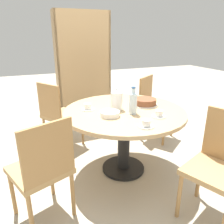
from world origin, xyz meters
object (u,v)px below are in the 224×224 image
object	(u,v)px
chair_a	(219,164)
coffee_pot	(117,100)
chair_b	(154,106)
cup_a	(159,114)
cup_c	(88,107)
cake_main	(145,102)
chair_d	(43,168)
cup_b	(146,124)
chair_c	(59,114)
bookshelf	(84,70)
water_bottle	(133,103)

from	to	relation	value
chair_a	coffee_pot	size ratio (longest dim) A/B	4.02
chair_b	cup_a	xyz separation A→B (m)	(-0.55, -0.92, 0.26)
cup_a	cup_c	xyz separation A→B (m)	(-0.57, 0.46, 0.00)
cake_main	coffee_pot	bearing A→B (deg)	-177.26
chair_d	cake_main	world-z (taller)	chair_d
cup_b	chair_a	bearing A→B (deg)	-42.89
chair_b	cup_b	bearing A→B (deg)	-160.89
coffee_pot	cake_main	xyz separation A→B (m)	(0.35, 0.02, -0.07)
coffee_pot	cup_a	distance (m)	0.46
chair_c	cup_c	distance (m)	0.73
chair_b	bookshelf	bearing A→B (deg)	88.80
water_bottle	cup_b	bearing A→B (deg)	-98.05
water_bottle	cup_c	xyz separation A→B (m)	(-0.38, 0.28, -0.08)
chair_d	bookshelf	world-z (taller)	bookshelf
chair_b	chair_c	xyz separation A→B (m)	(-1.34, 0.18, 0.00)
coffee_pot	cup_a	size ratio (longest dim) A/B	1.71
chair_c	bookshelf	size ratio (longest dim) A/B	0.49
coffee_pot	chair_a	bearing A→B (deg)	-62.03
water_bottle	cup_a	size ratio (longest dim) A/B	2.06
cup_a	cup_c	distance (m)	0.73
chair_a	chair_b	bearing A→B (deg)	145.35
chair_c	water_bottle	world-z (taller)	water_bottle
cake_main	cup_a	size ratio (longest dim) A/B	2.11
chair_b	water_bottle	distance (m)	1.11
chair_b	water_bottle	xyz separation A→B (m)	(-0.74, -0.75, 0.34)
cake_main	chair_c	bearing A→B (deg)	138.90
chair_c	bookshelf	bearing A→B (deg)	-65.76
cake_main	chair_d	bearing A→B (deg)	-158.05
bookshelf	cup_b	world-z (taller)	bookshelf
chair_d	cup_c	bearing A→B (deg)	-154.79
cup_b	cup_c	world-z (taller)	same
cup_c	bookshelf	bearing A→B (deg)	75.81
bookshelf	cake_main	world-z (taller)	bookshelf
chair_a	chair_b	world-z (taller)	same
coffee_pot	chair_d	bearing A→B (deg)	-150.95
chair_a	bookshelf	distance (m)	2.65
coffee_pot	chair_b	bearing A→B (deg)	34.37
water_bottle	coffee_pot	bearing A→B (deg)	119.35
chair_c	cake_main	world-z (taller)	chair_c
chair_d	coffee_pot	distance (m)	0.99
water_bottle	cup_c	world-z (taller)	water_bottle
chair_d	cake_main	xyz separation A→B (m)	(1.17, 0.47, 0.27)
cake_main	cup_b	bearing A→B (deg)	-119.30
chair_b	cup_b	world-z (taller)	chair_b
chair_b	cup_c	bearing A→B (deg)	167.44
chair_a	cake_main	world-z (taller)	chair_a
chair_b	cup_a	size ratio (longest dim) A/B	6.88
cake_main	cup_c	bearing A→B (deg)	171.89
cake_main	bookshelf	bearing A→B (deg)	98.43
chair_b	cup_c	world-z (taller)	chair_b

